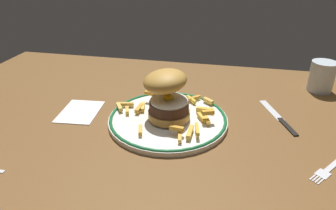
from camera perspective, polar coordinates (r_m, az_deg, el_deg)
The scene contains 8 objects.
ground_plane at distance 71.75cm, azimuth 2.95°, elevation -5.93°, with size 145.53×91.11×4.00cm, color brown.
dinner_plate at distance 73.04cm, azimuth 0.00°, elevation -2.62°, with size 28.62×28.62×1.60cm.
burger at distance 70.08cm, azimuth -0.20°, elevation 2.09°, with size 12.36×12.07×11.91cm.
fries_pile at distance 72.80cm, azimuth 0.81°, elevation -1.39°, with size 25.07×22.40×2.91cm.
water_glass at distance 98.72cm, azimuth 26.94°, elevation 4.55°, with size 7.08×7.08×8.86cm.
fork at distance 67.11cm, azimuth 28.46°, elevation -10.14°, with size 10.18×12.02×0.36cm.
knife at distance 79.11cm, azimuth 20.45°, elevation -2.48°, with size 7.72×17.38×0.70cm.
napkin at distance 80.93cm, azimuth -16.25°, elevation -1.14°, with size 9.41×12.34×0.40cm, color white.
Camera 1 is at (8.67, -59.31, 37.44)cm, focal length 32.33 mm.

